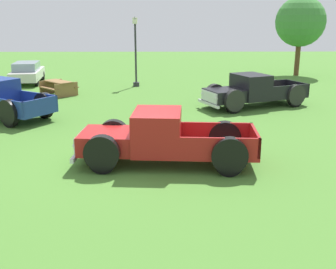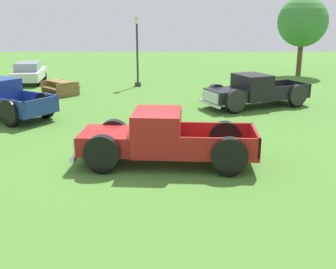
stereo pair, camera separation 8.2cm
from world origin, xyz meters
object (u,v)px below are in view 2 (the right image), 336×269
pickup_truck_foreground (155,139)px  oak_tree_west (303,22)px  sedan_distant_a (29,72)px  lamp_post_near (137,50)px  picnic_table (60,86)px  pickup_truck_behind_right (250,92)px

pickup_truck_foreground → oak_tree_west: bearing=61.8°
sedan_distant_a → lamp_post_near: bearing=-10.3°
lamp_post_near → oak_tree_west: oak_tree_west is taller
pickup_truck_foreground → lamp_post_near: (-1.41, 14.04, 1.44)m
picnic_table → pickup_truck_foreground: bearing=-63.6°
pickup_truck_foreground → pickup_truck_behind_right: pickup_truck_foreground is taller
pickup_truck_foreground → oak_tree_west: oak_tree_west is taller
pickup_truck_foreground → sedan_distant_a: 17.56m
sedan_distant_a → picnic_table: sedan_distant_a is taller
oak_tree_west → lamp_post_near: bearing=-157.5°
lamp_post_near → picnic_table: bearing=-144.6°
sedan_distant_a → picnic_table: bearing=-54.4°
pickup_truck_foreground → picnic_table: (-5.53, 11.12, -0.26)m
pickup_truck_foreground → oak_tree_west: (10.11, 18.83, 3.06)m
pickup_truck_behind_right → picnic_table: 10.42m
lamp_post_near → sedan_distant_a: bearing=169.7°
pickup_truck_behind_right → lamp_post_near: lamp_post_near is taller
pickup_truck_foreground → lamp_post_near: bearing=95.7°
picnic_table → sedan_distant_a: bearing=125.6°
lamp_post_near → picnic_table: lamp_post_near is taller
sedan_distant_a → picnic_table: 5.19m
pickup_truck_foreground → sedan_distant_a: (-8.55, 15.34, -0.04)m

